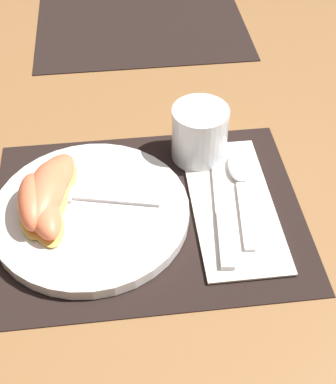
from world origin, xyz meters
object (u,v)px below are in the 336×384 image
at_px(citrus_wedge_2, 33,204).
at_px(citrus_wedge_3, 43,211).
at_px(juice_glass, 199,136).
at_px(citrus_wedge_1, 46,195).
at_px(plate, 91,211).
at_px(fork, 79,195).
at_px(citrus_wedge_0, 50,184).
at_px(spoon, 241,179).
at_px(knife, 222,205).

distance_m(citrus_wedge_2, citrus_wedge_3, 0.02).
bearing_deg(juice_glass, citrus_wedge_1, -156.96).
relative_size(plate, fork, 1.38).
height_order(citrus_wedge_1, citrus_wedge_2, same).
bearing_deg(citrus_wedge_1, citrus_wedge_3, -97.24).
bearing_deg(citrus_wedge_2, citrus_wedge_3, -37.33).
bearing_deg(citrus_wedge_0, spoon, 0.58).
height_order(spoon, citrus_wedge_2, citrus_wedge_2).
relative_size(citrus_wedge_0, citrus_wedge_3, 1.10).
bearing_deg(knife, citrus_wedge_2, 179.35).
xyz_separation_m(citrus_wedge_1, citrus_wedge_2, (-0.01, -0.01, 0.00)).
xyz_separation_m(knife, fork, (-0.19, 0.03, 0.01)).
xyz_separation_m(knife, citrus_wedge_2, (-0.24, 0.00, 0.03)).
bearing_deg(fork, citrus_wedge_0, 160.25).
bearing_deg(spoon, knife, -128.96).
height_order(citrus_wedge_0, citrus_wedge_2, citrus_wedge_2).
bearing_deg(citrus_wedge_2, spoon, 8.24).
height_order(citrus_wedge_0, citrus_wedge_1, citrus_wedge_1).
height_order(plate, fork, fork).
xyz_separation_m(spoon, citrus_wedge_1, (-0.26, -0.03, 0.03)).
bearing_deg(citrus_wedge_0, citrus_wedge_1, -100.09).
relative_size(plate, knife, 1.16).
xyz_separation_m(plate, citrus_wedge_2, (-0.07, -0.00, 0.03)).
relative_size(spoon, citrus_wedge_3, 1.55).
relative_size(plate, citrus_wedge_1, 1.97).
height_order(spoon, citrus_wedge_0, citrus_wedge_0).
relative_size(spoon, fork, 0.96).
height_order(juice_glass, citrus_wedge_0, juice_glass).
height_order(fork, citrus_wedge_3, citrus_wedge_3).
bearing_deg(plate, spoon, 9.68).
relative_size(citrus_wedge_1, citrus_wedge_2, 1.31).
distance_m(knife, citrus_wedge_3, 0.23).
bearing_deg(citrus_wedge_1, fork, 12.85).
bearing_deg(juice_glass, citrus_wedge_2, -155.15).
bearing_deg(knife, fork, 171.77).
height_order(plate, citrus_wedge_1, citrus_wedge_1).
bearing_deg(juice_glass, plate, -147.48).
height_order(fork, citrus_wedge_2, citrus_wedge_2).
height_order(plate, citrus_wedge_3, citrus_wedge_3).
xyz_separation_m(citrus_wedge_1, citrus_wedge_3, (-0.00, -0.02, -0.00)).
xyz_separation_m(plate, knife, (0.17, -0.01, -0.00)).
relative_size(juice_glass, citrus_wedge_0, 0.64).
height_order(plate, spoon, plate).
distance_m(spoon, citrus_wedge_0, 0.26).
distance_m(plate, knife, 0.17).
bearing_deg(citrus_wedge_1, knife, -4.45).
distance_m(knife, citrus_wedge_0, 0.23).
relative_size(fork, citrus_wedge_1, 1.43).
bearing_deg(juice_glass, fork, -154.74).
relative_size(spoon, citrus_wedge_2, 1.80).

